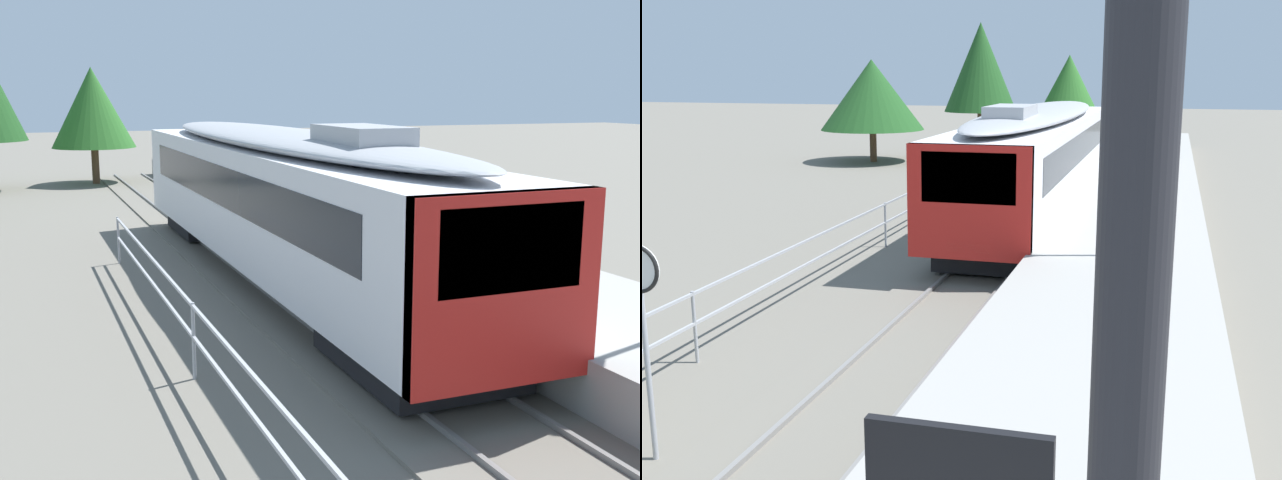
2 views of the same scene
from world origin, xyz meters
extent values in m
plane|color=#6B665B|center=(-3.00, 22.00, 0.00)|extent=(160.00, 160.00, 0.00)
cube|color=#6B665B|center=(0.00, 22.00, 0.03)|extent=(3.20, 60.00, 0.06)
cube|color=slate|center=(-0.72, 22.00, 0.10)|extent=(0.08, 60.00, 0.08)
cube|color=slate|center=(0.72, 22.00, 0.10)|extent=(0.08, 60.00, 0.08)
cube|color=silver|center=(0.00, 26.47, 1.96)|extent=(2.80, 18.11, 2.55)
cube|color=red|center=(0.00, 17.52, 1.96)|extent=(2.80, 0.24, 2.55)
cube|color=black|center=(0.00, 17.44, 2.53)|extent=(2.13, 0.08, 1.12)
cube|color=black|center=(0.00, 26.47, 2.37)|extent=(2.82, 15.21, 0.92)
ellipsoid|color=#9EA0A5|center=(0.00, 26.47, 3.42)|extent=(2.69, 17.38, 0.44)
cube|color=#9EA0A5|center=(0.00, 21.95, 3.70)|extent=(1.10, 2.20, 0.36)
cube|color=#EAE5C6|center=(0.00, 17.45, 0.97)|extent=(1.00, 0.10, 0.20)
cube|color=black|center=(0.00, 19.82, 0.42)|extent=(2.24, 3.20, 0.55)
cube|color=black|center=(0.00, 33.12, 0.42)|extent=(2.24, 3.20, 0.55)
cube|color=#999691|center=(3.25, 22.00, 0.45)|extent=(3.90, 60.00, 0.90)
cylinder|color=#232328|center=(4.17, 18.12, 3.20)|extent=(0.12, 0.12, 4.60)
pyramid|color=#232328|center=(4.17, 18.12, 6.00)|extent=(0.34, 0.34, 0.50)
sphere|color=silver|center=(4.17, 18.12, 5.68)|extent=(0.24, 0.24, 0.24)
cylinder|color=#9EA0A5|center=(-1.88, 8.96, 1.10)|extent=(0.07, 0.07, 2.20)
cube|color=#9EA0A5|center=(-3.30, 12.00, 1.20)|extent=(0.05, 36.00, 0.05)
cube|color=#9EA0A5|center=(-3.30, 12.00, 0.69)|extent=(0.05, 36.00, 0.05)
cylinder|color=#9EA0A5|center=(-3.30, 12.00, 0.62)|extent=(0.06, 0.06, 1.25)
cylinder|color=#9EA0A5|center=(-3.30, 21.00, 0.62)|extent=(0.06, 0.06, 1.25)
cylinder|color=#9EA0A5|center=(-3.30, 30.00, 0.62)|extent=(0.06, 0.06, 1.25)
cylinder|color=brown|center=(-1.96, 49.04, 0.89)|extent=(0.36, 0.36, 1.78)
cone|color=#286023|center=(-1.96, 49.04, 3.73)|extent=(4.04, 4.04, 3.89)
cylinder|color=brown|center=(-7.19, 47.89, 1.14)|extent=(0.36, 0.36, 2.28)
cone|color=#1E4C1E|center=(-7.19, 47.89, 4.93)|extent=(4.42, 4.42, 5.29)
cylinder|color=brown|center=(-11.09, 39.91, 0.85)|extent=(0.36, 0.36, 1.69)
cone|color=#1E4C1E|center=(-11.09, 39.91, 3.51)|extent=(5.44, 5.44, 3.64)
camera|label=1|loc=(-5.73, 9.55, 4.46)|focal=43.23mm
camera|label=2|loc=(4.21, 1.27, 4.84)|focal=43.55mm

